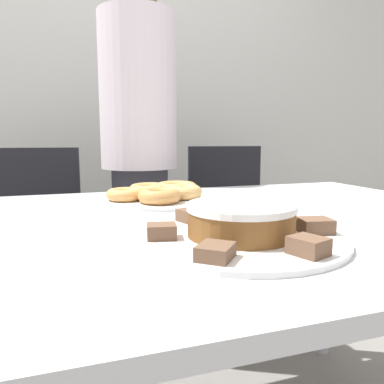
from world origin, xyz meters
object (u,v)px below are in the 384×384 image
at_px(office_chair_left, 31,257).
at_px(plate_cake, 240,238).
at_px(office_chair_right, 232,238).
at_px(person_standing, 139,154).
at_px(frosted_cake, 241,220).
at_px(plate_donuts, 162,200).

xyz_separation_m(office_chair_left, plate_cake, (0.47, -1.09, 0.33)).
distance_m(office_chair_right, plate_cake, 1.24).
relative_size(person_standing, frosted_cake, 8.10).
bearing_deg(office_chair_right, person_standing, -162.05).
distance_m(person_standing, frosted_cake, 1.00).
xyz_separation_m(office_chair_right, frosted_cake, (-0.48, -1.09, 0.36)).
relative_size(office_chair_right, frosted_cake, 4.41).
bearing_deg(office_chair_right, frosted_cake, -106.69).
height_order(office_chair_left, office_chair_right, same).
height_order(office_chair_left, frosted_cake, office_chair_left).
height_order(person_standing, frosted_cake, person_standing).
bearing_deg(person_standing, office_chair_right, 10.86).
distance_m(person_standing, office_chair_right, 0.66).
height_order(person_standing, office_chair_right, person_standing).
height_order(plate_donuts, frosted_cake, frosted_cake).
bearing_deg(plate_donuts, office_chair_left, 125.06).
distance_m(plate_cake, frosted_cake, 0.04).
xyz_separation_m(plate_cake, frosted_cake, (-0.00, -0.00, 0.04)).
relative_size(person_standing, plate_cake, 4.20).
relative_size(office_chair_right, plate_cake, 2.28).
height_order(office_chair_left, plate_cake, office_chair_left).
relative_size(plate_cake, frosted_cake, 1.93).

